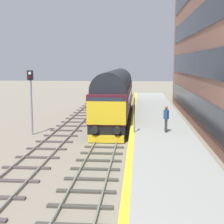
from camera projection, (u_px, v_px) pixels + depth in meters
ground_plane at (112, 129)px, 26.75m from camera, size 140.00×140.00×0.00m
track_main at (112, 129)px, 26.74m from camera, size 2.50×60.00×0.15m
track_adjacent_west at (69, 128)px, 27.01m from camera, size 2.50×60.00×0.15m
station_platform at (156, 124)px, 26.39m from camera, size 4.00×44.00×1.01m
diesel_locomotive at (116, 93)px, 30.99m from camera, size 2.74×18.84×4.68m
signal_post_near at (31, 95)px, 24.30m from camera, size 0.44×0.22×4.80m
platform_number_sign at (134, 114)px, 20.68m from camera, size 0.10×0.44×1.78m
waiting_passenger at (166, 117)px, 20.75m from camera, size 0.37×0.51×1.64m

